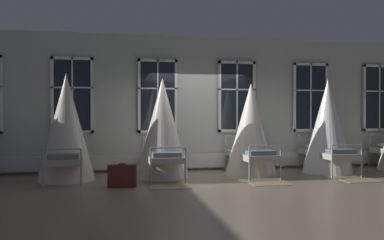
# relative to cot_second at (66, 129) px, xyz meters

# --- Properties ---
(ground) EXTENTS (29.19, 29.19, 0.00)m
(ground) POSITION_rel_cot_second_xyz_m (3.17, -0.17, -1.14)
(ground) COLOR gray
(back_wall_with_windows) EXTENTS (15.60, 0.10, 3.48)m
(back_wall_with_windows) POSITION_rel_cot_second_xyz_m (3.17, 1.14, 0.60)
(back_wall_with_windows) COLOR #B2B7AD
(back_wall_with_windows) RESTS_ON ground
(window_bank) EXTENTS (11.50, 0.10, 2.79)m
(window_bank) POSITION_rel_cot_second_xyz_m (3.17, 1.02, -0.09)
(window_bank) COLOR black
(window_bank) RESTS_ON ground
(cot_second) EXTENTS (1.25, 1.85, 2.35)m
(cot_second) POSITION_rel_cot_second_xyz_m (0.00, 0.00, 0.00)
(cot_second) COLOR #9EA3A8
(cot_second) RESTS_ON ground
(cot_third) EXTENTS (1.25, 1.85, 2.29)m
(cot_third) POSITION_rel_cot_second_xyz_m (2.13, -0.01, -0.03)
(cot_third) COLOR #9EA3A8
(cot_third) RESTS_ON ground
(cot_fourth) EXTENTS (1.25, 1.85, 2.20)m
(cot_fourth) POSITION_rel_cot_second_xyz_m (4.26, 0.03, -0.08)
(cot_fourth) COLOR #9EA3A8
(cot_fourth) RESTS_ON ground
(cot_fifth) EXTENTS (1.25, 1.85, 2.34)m
(cot_fifth) POSITION_rel_cot_second_xyz_m (6.27, 0.03, -0.01)
(cot_fifth) COLOR #9EA3A8
(cot_fifth) RESTS_ON ground
(rug_third) EXTENTS (0.82, 0.59, 0.01)m
(rug_third) POSITION_rel_cot_second_xyz_m (2.12, -1.28, -1.13)
(rug_third) COLOR #8E7A5B
(rug_third) RESTS_ON ground
(rug_fourth) EXTENTS (0.81, 0.58, 0.01)m
(rug_fourth) POSITION_rel_cot_second_xyz_m (4.22, -1.28, -1.13)
(rug_fourth) COLOR #8E7A5B
(rug_fourth) RESTS_ON ground
(rug_fifth) EXTENTS (0.82, 0.59, 0.01)m
(rug_fifth) POSITION_rel_cot_second_xyz_m (6.32, -1.28, -1.13)
(rug_fifth) COLOR #8E7A5B
(rug_fifth) RESTS_ON ground
(suitcase_dark) EXTENTS (0.58, 0.28, 0.47)m
(suitcase_dark) POSITION_rel_cot_second_xyz_m (1.20, -1.09, -0.91)
(suitcase_dark) COLOR #5B231E
(suitcase_dark) RESTS_ON ground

